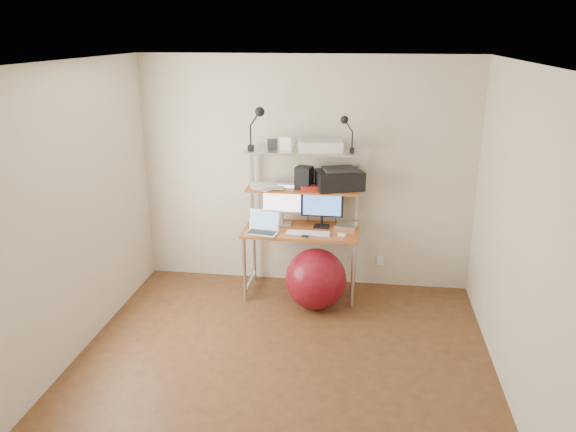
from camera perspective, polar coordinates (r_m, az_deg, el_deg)
name	(u,v)px	position (r m, az deg, el deg)	size (l,w,h in m)	color
room	(280,229)	(4.37, -0.80, -1.34)	(3.60, 3.60, 3.60)	brown
computer_desk	(302,208)	(5.87, 1.43, 0.84)	(1.20, 0.60, 1.57)	#C77326
wall_outlet	(380,260)	(6.33, 9.37, -4.39)	(0.08, 0.01, 0.12)	white
monitor_silver	(282,201)	(5.96, -0.60, 1.58)	(0.45, 0.16, 0.49)	#A8A8AC
monitor_black	(322,206)	(5.90, 3.48, 0.97)	(0.44, 0.12, 0.45)	black
laptop	(263,228)	(5.78, -2.52, -1.22)	(0.36, 0.31, 0.29)	silver
keyboard	(308,233)	(5.75, 2.04, -1.74)	(0.45, 0.13, 0.01)	white
mouse	(342,235)	(5.72, 5.51, -1.90)	(0.08, 0.05, 0.02)	white
mac_mini	(347,226)	(5.95, 5.98, -1.00)	(0.22, 0.22, 0.04)	silver
phone	(306,235)	(5.71, 1.87, -1.92)	(0.07, 0.13, 0.01)	black
printer	(339,179)	(5.85, 5.21, 3.76)	(0.56, 0.46, 0.23)	black
nas_cube	(304,178)	(5.84, 1.63, 3.91)	(0.16, 0.16, 0.23)	black
red_box	(309,188)	(5.80, 2.15, 2.86)	(0.17, 0.11, 0.05)	red
scanner	(320,145)	(5.79, 3.27, 7.21)	(0.49, 0.36, 0.12)	white
box_white	(287,144)	(5.77, -0.15, 7.37)	(0.12, 0.10, 0.14)	white
box_grey	(272,144)	(5.86, -1.61, 7.31)	(0.10, 0.10, 0.10)	#2D2D2F
clip_lamp_left	(258,119)	(5.73, -3.08, 9.83)	(0.18, 0.10, 0.45)	black
clip_lamp_right	(346,126)	(5.66, 5.92, 9.11)	(0.15, 0.08, 0.37)	black
exercise_ball	(316,279)	(5.76, 2.84, -6.41)	(0.62, 0.62, 0.62)	maroon
paper_stack	(267,186)	(5.93, -2.15, 3.11)	(0.42, 0.43, 0.03)	white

